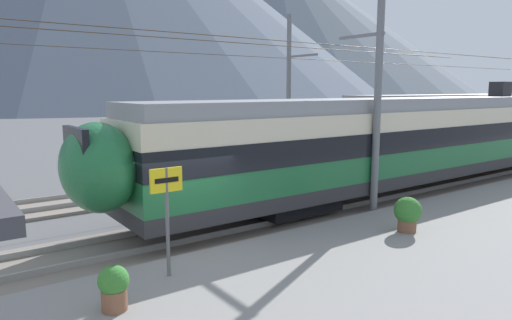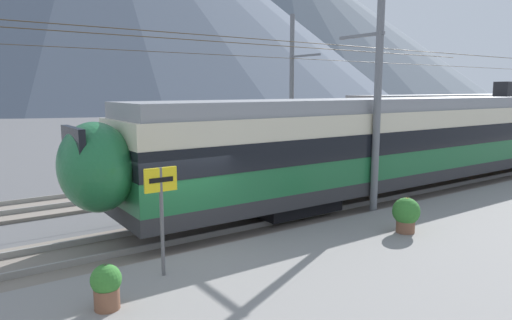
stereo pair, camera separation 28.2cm
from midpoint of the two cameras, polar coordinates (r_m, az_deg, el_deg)
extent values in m
plane|color=#565659|center=(12.27, -9.57, -11.30)|extent=(400.00, 400.00, 0.00)
cube|color=slate|center=(13.14, -11.61, -9.72)|extent=(120.00, 3.00, 0.12)
cube|color=gray|center=(12.47, -10.25, -10.01)|extent=(120.00, 0.07, 0.16)
cube|color=gray|center=(13.72, -12.87, -8.34)|extent=(120.00, 0.07, 0.16)
cube|color=slate|center=(18.44, -19.13, -4.65)|extent=(120.00, 3.00, 0.12)
cube|color=gray|center=(17.74, -18.48, -4.67)|extent=(120.00, 0.07, 0.16)
cube|color=gray|center=(19.09, -19.78, -3.81)|extent=(120.00, 0.07, 0.16)
cube|color=#2D2D30|center=(21.86, 22.05, -0.46)|extent=(29.09, 2.89, 0.45)
cube|color=#1E6638|center=(21.77, 22.15, 1.23)|extent=(29.09, 2.89, 0.85)
cube|color=black|center=(21.69, 22.27, 3.33)|extent=(29.09, 2.93, 0.75)
cube|color=beige|center=(21.64, 22.38, 5.17)|extent=(29.09, 2.89, 0.65)
cube|color=gray|center=(21.62, 22.46, 6.62)|extent=(28.79, 2.69, 0.45)
cube|color=black|center=(15.20, 3.37, -5.32)|extent=(2.80, 2.31, 0.42)
ellipsoid|color=#1E6638|center=(12.02, -19.63, -0.88)|extent=(1.80, 2.66, 2.25)
cube|color=black|center=(11.84, -22.05, 0.92)|extent=(0.16, 1.74, 1.19)
cube|color=black|center=(25.42, 27.80, 7.80)|extent=(0.90, 0.70, 0.70)
cube|color=#2D2D30|center=(40.16, 28.60, 3.04)|extent=(33.86, 2.99, 0.45)
cube|color=orange|center=(40.12, 28.67, 3.96)|extent=(33.86, 2.99, 0.85)
cube|color=black|center=(40.07, 28.75, 5.10)|extent=(33.86, 3.03, 0.75)
cube|color=silver|center=(40.05, 28.83, 6.10)|extent=(33.86, 2.99, 0.65)
cube|color=gray|center=(40.03, 28.88, 6.89)|extent=(33.56, 2.79, 0.45)
cube|color=black|center=(31.11, 20.09, 1.41)|extent=(2.80, 2.39, 0.42)
ellipsoid|color=orange|center=(25.47, 11.40, 4.29)|extent=(1.80, 2.75, 2.25)
cube|color=black|center=(25.08, 10.65, 5.22)|extent=(0.16, 1.79, 1.19)
cylinder|color=slate|center=(15.32, 14.40, 8.56)|extent=(0.24, 0.24, 8.40)
cube|color=slate|center=(15.93, 12.40, 14.82)|extent=(0.10, 1.88, 0.10)
cylinder|color=#473823|center=(16.44, 10.26, 13.81)|extent=(39.65, 0.02, 0.02)
cylinder|color=slate|center=(25.01, 3.75, 8.43)|extent=(0.24, 0.24, 8.09)
cube|color=slate|center=(24.29, 5.36, 12.77)|extent=(0.10, 2.33, 0.10)
cylinder|color=#473823|center=(23.52, 7.01, 12.27)|extent=(39.65, 0.02, 0.02)
cylinder|color=#59595B|center=(9.81, -11.76, -7.65)|extent=(0.08, 0.08, 2.31)
cube|color=yellow|center=(9.60, -11.93, -2.44)|extent=(0.70, 0.06, 0.50)
cube|color=black|center=(9.56, -11.84, -2.48)|extent=(0.52, 0.01, 0.10)
cylinder|color=brown|center=(8.94, -18.08, -16.16)|extent=(0.45, 0.45, 0.39)
sphere|color=#33752D|center=(8.79, -18.19, -14.03)|extent=(0.55, 0.55, 0.55)
sphere|color=#DB5193|center=(8.75, -18.23, -13.28)|extent=(0.30, 0.30, 0.30)
cylinder|color=brown|center=(13.43, 17.67, -7.69)|extent=(0.50, 0.50, 0.38)
sphere|color=#33752D|center=(13.32, 17.75, -5.99)|extent=(0.75, 0.75, 0.75)
sphere|color=gold|center=(13.28, 17.78, -5.29)|extent=(0.41, 0.41, 0.41)
cone|color=slate|center=(220.29, 2.46, 16.30)|extent=(181.24, 181.24, 66.23)
camera|label=1|loc=(0.14, -90.50, -0.08)|focal=32.21mm
camera|label=2|loc=(0.14, 89.50, 0.08)|focal=32.21mm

